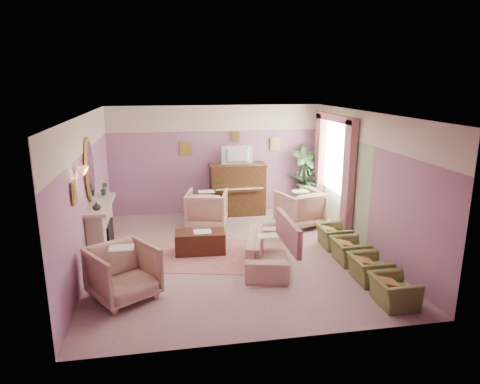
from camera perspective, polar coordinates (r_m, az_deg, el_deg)
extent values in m
cube|color=gray|center=(8.72, -0.66, -8.29)|extent=(5.50, 6.00, 0.01)
cube|color=white|center=(8.06, -0.72, 10.38)|extent=(5.50, 6.00, 0.01)
cube|color=slate|center=(11.19, -3.16, 4.31)|extent=(5.50, 0.02, 2.80)
cube|color=slate|center=(5.47, 4.38, -6.77)|extent=(5.50, 0.02, 2.80)
cube|color=slate|center=(8.31, -19.75, -0.15)|extent=(0.02, 6.00, 2.80)
cube|color=slate|center=(9.12, 16.63, 1.36)|extent=(0.02, 6.00, 2.80)
cube|color=beige|center=(11.04, -3.23, 9.80)|extent=(5.50, 0.01, 0.65)
cube|color=#9CAA89|center=(10.33, 13.27, 1.24)|extent=(0.01, 3.00, 2.15)
cube|color=#AFA28F|center=(8.72, -18.02, -5.18)|extent=(0.30, 1.40, 1.10)
cube|color=black|center=(8.75, -17.30, -6.09)|extent=(0.18, 0.72, 0.68)
cube|color=#FF4900|center=(8.81, -16.95, -7.18)|extent=(0.06, 0.54, 0.10)
cube|color=#AFA28F|center=(8.54, -18.12, -1.57)|extent=(0.40, 1.55, 0.07)
cube|color=#AFA28F|center=(8.88, -16.46, -8.42)|extent=(0.55, 1.50, 0.02)
ellipsoid|color=gold|center=(8.41, -19.43, 2.85)|extent=(0.04, 0.72, 1.20)
ellipsoid|color=silver|center=(8.41, -19.26, 2.86)|extent=(0.01, 0.60, 1.06)
cone|color=tan|center=(7.35, -20.21, 2.62)|extent=(0.20, 0.20, 0.16)
cube|color=#3E2613|center=(11.11, -0.35, 0.30)|extent=(1.40, 0.60, 1.30)
cube|color=#3E2613|center=(10.76, -0.04, 0.20)|extent=(1.30, 0.12, 0.06)
cube|color=white|center=(10.75, -0.04, 0.41)|extent=(1.20, 0.08, 0.02)
cube|color=#3E2613|center=(10.96, -0.35, 3.64)|extent=(1.45, 0.65, 0.04)
imported|color=black|center=(10.86, -0.31, 5.09)|extent=(0.80, 0.12, 0.48)
cube|color=gold|center=(11.03, -7.31, 5.75)|extent=(0.30, 0.03, 0.38)
cube|color=gold|center=(11.37, 4.66, 6.39)|extent=(0.26, 0.03, 0.34)
cube|color=gold|center=(11.13, -0.60, 7.40)|extent=(0.22, 0.03, 0.26)
cube|color=gold|center=(7.08, -21.21, -0.06)|extent=(0.03, 0.28, 0.36)
cube|color=beige|center=(10.43, 12.76, 4.89)|extent=(0.03, 1.40, 1.80)
cube|color=#995962|center=(9.64, 14.26, 1.60)|extent=(0.16, 0.34, 2.60)
cube|color=#995962|center=(11.31, 10.50, 3.68)|extent=(0.16, 0.34, 2.60)
cube|color=#995962|center=(10.29, 12.61, 9.61)|extent=(0.16, 2.20, 0.16)
imported|color=#29512C|center=(9.03, -17.68, 0.42)|extent=(0.16, 0.16, 0.28)
imported|color=beige|center=(8.04, -18.59, -1.79)|extent=(0.16, 0.16, 0.16)
cube|color=#AD645F|center=(8.73, -4.92, -8.30)|extent=(2.84, 2.32, 0.01)
cube|color=#381B0F|center=(8.75, -5.33, -6.70)|extent=(1.02, 0.55, 0.45)
cube|color=silver|center=(8.67, -5.04, -5.27)|extent=(0.35, 0.28, 0.01)
imported|color=tan|center=(8.19, 3.69, -6.90)|extent=(0.65, 1.95, 0.79)
cube|color=#995962|center=(8.22, 6.44, -5.36)|extent=(0.10, 1.48, 0.54)
imported|color=tan|center=(10.24, -4.46, -1.97)|extent=(0.92, 0.92, 0.96)
imported|color=tan|center=(10.32, 7.96, -1.93)|extent=(0.92, 0.92, 0.96)
imported|color=tan|center=(7.14, -15.32, -10.00)|extent=(0.92, 0.92, 0.96)
imported|color=olive|center=(7.18, 19.82, -11.79)|extent=(0.49, 0.70, 0.60)
imported|color=olive|center=(7.83, 16.87, -9.29)|extent=(0.49, 0.70, 0.60)
imported|color=olive|center=(8.51, 14.42, -7.17)|extent=(0.49, 0.70, 0.60)
imported|color=olive|center=(9.21, 12.35, -5.35)|extent=(0.49, 0.70, 0.60)
cylinder|color=silver|center=(11.53, 9.06, -0.90)|extent=(0.52, 0.52, 0.70)
imported|color=#29512C|center=(11.40, 9.16, 1.62)|extent=(0.30, 0.30, 0.34)
imported|color=#29512C|center=(11.36, 9.89, 1.38)|extent=(0.16, 0.16, 0.28)
cylinder|color=brown|center=(11.61, 8.37, -1.69)|extent=(0.34, 0.34, 0.34)
imported|color=#29512C|center=(11.39, 8.53, 2.61)|extent=(0.76, 0.76, 1.44)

